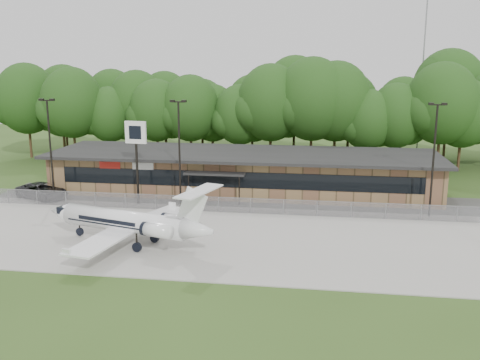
% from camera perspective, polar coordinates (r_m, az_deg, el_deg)
% --- Properties ---
extents(ground, '(160.00, 160.00, 0.00)m').
position_cam_1_polar(ground, '(35.50, -5.35, -10.14)').
color(ground, '#304C1B').
rests_on(ground, ground).
extents(apron, '(64.00, 18.00, 0.08)m').
position_cam_1_polar(apron, '(42.80, -2.76, -6.06)').
color(apron, '#9E9B93').
rests_on(apron, ground).
extents(parking_lot, '(50.00, 9.00, 0.06)m').
position_cam_1_polar(parking_lot, '(53.66, -0.34, -2.23)').
color(parking_lot, '#383835').
rests_on(parking_lot, ground).
extents(terminal, '(41.00, 11.65, 4.30)m').
position_cam_1_polar(terminal, '(57.45, 0.35, 0.95)').
color(terminal, olive).
rests_on(terminal, ground).
extents(fence, '(46.00, 0.04, 1.52)m').
position_cam_1_polar(fence, '(49.18, -1.16, -2.69)').
color(fence, gray).
rests_on(fence, ground).
extents(treeline, '(72.00, 12.00, 15.00)m').
position_cam_1_polar(treeline, '(74.48, 2.39, 7.70)').
color(treeline, '#233D13').
rests_on(treeline, ground).
extents(radio_mast, '(0.20, 0.20, 25.00)m').
position_cam_1_polar(radio_mast, '(80.98, 18.89, 10.98)').
color(radio_mast, gray).
rests_on(radio_mast, ground).
extents(light_pole_left, '(1.55, 0.30, 10.23)m').
position_cam_1_polar(light_pole_left, '(55.43, -19.61, 3.79)').
color(light_pole_left, black).
rests_on(light_pole_left, ground).
extents(light_pole_mid, '(1.55, 0.30, 10.23)m').
position_cam_1_polar(light_pole_mid, '(50.61, -6.49, 3.68)').
color(light_pole_mid, black).
rests_on(light_pole_mid, ground).
extents(light_pole_right, '(1.55, 0.30, 10.23)m').
position_cam_1_polar(light_pole_right, '(49.86, 19.99, 2.88)').
color(light_pole_right, black).
rests_on(light_pole_right, ground).
extents(business_jet, '(14.84, 13.33, 5.03)m').
position_cam_1_polar(business_jet, '(41.13, -11.62, -4.50)').
color(business_jet, white).
rests_on(business_jet, ground).
extents(suv, '(6.43, 4.74, 1.62)m').
position_cam_1_polar(suv, '(58.02, -20.34, -1.10)').
color(suv, '#28282A').
rests_on(suv, ground).
extents(pole_sign, '(2.15, 0.51, 8.17)m').
position_cam_1_polar(pole_sign, '(52.14, -11.04, 4.09)').
color(pole_sign, black).
rests_on(pole_sign, ground).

